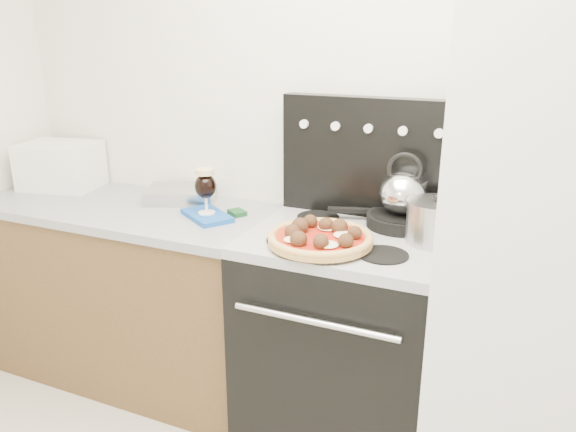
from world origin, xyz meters
The scene contains 16 objects.
room_shell centered at (0.00, 0.29, 1.25)m, with size 3.52×3.01×2.52m.
base_cabinet centered at (-1.02, 1.20, 0.43)m, with size 1.45×0.60×0.86m, color brown.
countertop centered at (-1.02, 1.20, 0.88)m, with size 1.48×0.63×0.04m, color #98989E.
stove_body centered at (0.08, 1.18, 0.44)m, with size 0.76×0.65×0.88m, color black.
cooktop centered at (0.08, 1.18, 0.90)m, with size 0.76×0.65×0.04m, color #ADADB2.
backguard centered at (0.08, 1.45, 1.17)m, with size 0.76×0.08×0.50m, color black.
fridge centered at (0.78, 1.15, 0.95)m, with size 0.64×0.68×1.90m, color silver.
toaster_oven centered at (-1.51, 1.31, 1.02)m, with size 0.37×0.27×0.23m, color white.
foil_sheet centered at (-0.81, 1.36, 0.93)m, with size 0.32×0.23×0.06m, color silver.
oven_mitt centered at (-0.56, 1.18, 0.91)m, with size 0.25×0.14×0.02m, color #1851AF.
beer_glass centered at (-0.56, 1.18, 1.02)m, with size 0.09×0.09×0.20m, color black, non-canonical shape.
pizza_pan centered at (0.02, 1.02, 0.93)m, with size 0.35×0.35×0.01m, color black.
pizza centered at (0.02, 1.02, 0.96)m, with size 0.39×0.39×0.06m, color #E49E56, non-canonical shape.
skillet centered at (0.25, 1.36, 0.95)m, with size 0.28×0.28×0.05m, color black.
tea_kettle centered at (0.25, 1.36, 1.08)m, with size 0.19×0.19×0.21m, color white, non-canonical shape.
stock_pot centered at (0.40, 1.23, 1.00)m, with size 0.21×0.21×0.15m, color #B3B3B3.
Camera 1 is at (0.69, -0.79, 1.68)m, focal length 35.00 mm.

